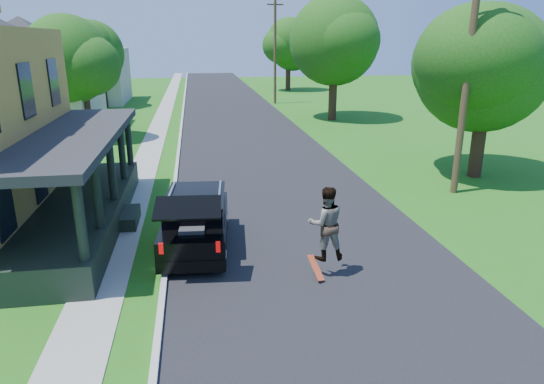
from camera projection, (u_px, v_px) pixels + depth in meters
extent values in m
plane|color=#266313|center=(339.00, 304.00, 11.21)|extent=(140.00, 140.00, 0.00)
cube|color=black|center=(246.00, 138.00, 30.04)|extent=(8.00, 120.00, 0.02)
cube|color=#AFAFA9|center=(180.00, 140.00, 29.43)|extent=(0.15, 120.00, 0.12)
cube|color=#989890|center=(154.00, 141.00, 29.20)|extent=(1.30, 120.00, 0.03)
cube|color=black|center=(84.00, 214.00, 15.71)|extent=(2.40, 10.00, 0.90)
cube|color=black|center=(74.00, 136.00, 14.94)|extent=(2.60, 10.30, 0.25)
cube|color=#A59F92|center=(29.00, 94.00, 31.03)|extent=(8.00, 8.00, 5.00)
pyramid|color=black|center=(18.00, 16.00, 29.61)|extent=(12.78, 12.78, 2.20)
cube|color=#A59F92|center=(82.00, 76.00, 46.09)|extent=(8.00, 8.00, 5.00)
pyramid|color=black|center=(76.00, 24.00, 44.67)|extent=(12.78, 12.78, 2.20)
cube|color=black|center=(196.00, 228.00, 14.10)|extent=(2.09, 4.31, 0.81)
cube|color=black|center=(196.00, 205.00, 14.04)|extent=(1.82, 2.72, 0.52)
cube|color=black|center=(195.00, 196.00, 13.95)|extent=(1.87, 2.80, 0.08)
cube|color=black|center=(188.00, 208.00, 11.76)|extent=(1.68, 1.00, 0.36)
cube|color=#303035|center=(192.00, 235.00, 12.82)|extent=(0.71, 0.62, 0.43)
cube|color=#B7B8BC|center=(170.00, 193.00, 13.88)|extent=(0.25, 2.30, 0.06)
cube|color=#B7B8BC|center=(220.00, 192.00, 13.98)|extent=(0.25, 2.30, 0.06)
cube|color=#990505|center=(161.00, 249.00, 11.99)|extent=(0.12, 0.07, 0.28)
cube|color=#990505|center=(218.00, 247.00, 12.10)|extent=(0.12, 0.07, 0.28)
cylinder|color=black|center=(176.00, 221.00, 15.44)|extent=(0.28, 0.66, 0.65)
cylinder|color=black|center=(224.00, 219.00, 15.55)|extent=(0.28, 0.66, 0.65)
cylinder|color=black|center=(164.00, 258.00, 12.82)|extent=(0.28, 0.66, 0.65)
cylinder|color=black|center=(222.00, 256.00, 12.93)|extent=(0.28, 0.66, 0.65)
imported|color=black|center=(326.00, 223.00, 12.20)|extent=(0.94, 0.73, 1.93)
cube|color=#A12A0D|center=(316.00, 268.00, 12.32)|extent=(0.35, 0.70, 0.50)
cylinder|color=black|center=(87.00, 115.00, 28.91)|extent=(0.62, 0.62, 3.08)
sphere|color=#2F661B|center=(81.00, 62.00, 27.98)|extent=(5.53, 5.53, 4.55)
sphere|color=#2F661B|center=(86.00, 43.00, 27.58)|extent=(4.79, 4.79, 3.94)
sphere|color=#2F661B|center=(71.00, 53.00, 27.98)|extent=(4.91, 4.91, 4.04)
cylinder|color=black|center=(103.00, 89.00, 42.98)|extent=(0.62, 0.62, 3.19)
sphere|color=#2F661B|center=(99.00, 50.00, 41.97)|extent=(5.57, 5.57, 5.20)
sphere|color=#2F661B|center=(102.00, 36.00, 41.36)|extent=(4.83, 4.83, 4.51)
sphere|color=#2F661B|center=(94.00, 43.00, 42.15)|extent=(4.96, 4.96, 4.62)
cylinder|color=black|center=(478.00, 141.00, 21.18)|extent=(0.76, 0.76, 3.20)
sphere|color=#2F661B|center=(489.00, 60.00, 20.14)|extent=(7.05, 7.05, 5.48)
sphere|color=#2F661B|center=(506.00, 29.00, 19.71)|extent=(6.11, 6.11, 4.75)
sphere|color=#2F661B|center=(474.00, 44.00, 20.06)|extent=(6.27, 6.27, 4.87)
cylinder|color=black|center=(333.00, 97.00, 36.22)|extent=(0.73, 0.73, 3.43)
sphere|color=#2F661B|center=(335.00, 43.00, 35.05)|extent=(7.84, 7.84, 6.49)
sphere|color=#2F661B|center=(342.00, 21.00, 34.27)|extent=(6.79, 6.79, 5.62)
sphere|color=#2F661B|center=(327.00, 32.00, 35.28)|extent=(6.97, 6.97, 5.77)
cylinder|color=black|center=(288.00, 76.00, 57.25)|extent=(0.72, 0.72, 3.26)
sphere|color=#2F661B|center=(288.00, 47.00, 56.26)|extent=(6.28, 6.28, 4.96)
sphere|color=#2F661B|center=(292.00, 37.00, 55.57)|extent=(5.44, 5.44, 4.30)
sphere|color=#2F661B|center=(285.00, 42.00, 56.55)|extent=(5.58, 5.58, 4.41)
cylinder|color=#3D2C1C|center=(469.00, 60.00, 17.83)|extent=(0.31, 0.31, 10.23)
cylinder|color=#3D2C1C|center=(275.00, 52.00, 44.60)|extent=(0.26, 0.26, 9.37)
cube|color=#3D2C1C|center=(275.00, 4.00, 43.36)|extent=(1.52, 0.23, 0.11)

